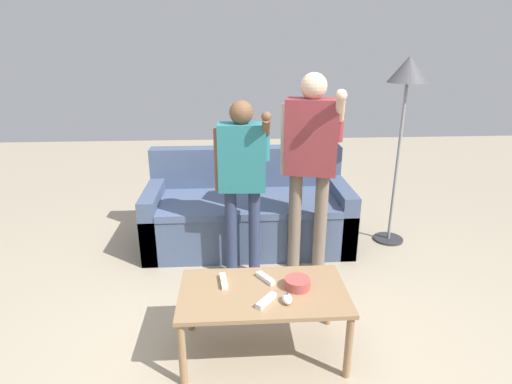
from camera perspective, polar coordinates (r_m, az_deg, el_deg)
name	(u,v)px	position (r m, az deg, el deg)	size (l,w,h in m)	color
ground_plane	(257,340)	(2.81, 0.13, -19.94)	(12.00, 12.00, 0.00)	tan
couch	(248,212)	(3.90, -1.13, -2.81)	(1.86, 0.87, 0.86)	#475675
coffee_table	(263,299)	(2.51, 1.01, -14.61)	(0.99, 0.54, 0.43)	#997551
snack_bowl	(297,283)	(2.50, 5.79, -12.53)	(0.15, 0.15, 0.06)	#B24C47
game_remote_nunchuk	(287,299)	(2.37, 4.36, -14.61)	(0.06, 0.09, 0.05)	white
floor_lamp	(407,84)	(3.85, 20.28, 13.95)	(0.34, 0.34, 1.72)	#2D2D33
player_center	(242,171)	(3.11, -1.95, 2.97)	(0.42, 0.30, 1.42)	#2D3856
player_right	(311,152)	(3.22, 7.64, 5.52)	(0.46, 0.45, 1.61)	#756656
game_remote_wand_near	(224,281)	(2.55, -4.53, -12.23)	(0.05, 0.16, 0.03)	white
game_remote_wand_far	(266,301)	(2.37, 1.42, -14.87)	(0.13, 0.15, 0.03)	white
game_remote_wand_spare	(266,278)	(2.57, 1.34, -11.92)	(0.11, 0.14, 0.03)	white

